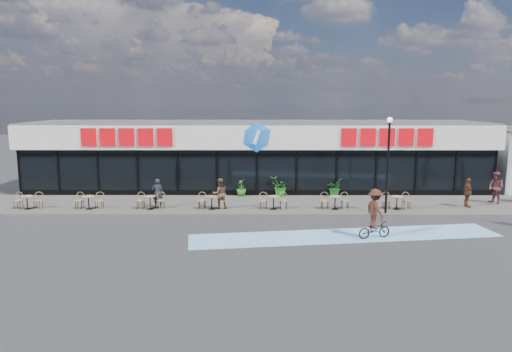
# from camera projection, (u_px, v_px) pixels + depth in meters

# --- Properties ---
(ground) EXTENTS (120.00, 120.00, 0.00)m
(ground) POSITION_uv_depth(u_px,v_px,m) (257.00, 227.00, 22.02)
(ground) COLOR #28282B
(ground) RESTS_ON ground
(sidewalk) EXTENTS (44.00, 5.00, 0.10)m
(sidewalk) POSITION_uv_depth(u_px,v_px,m) (257.00, 205.00, 26.45)
(sidewalk) COLOR #56524C
(sidewalk) RESTS_ON ground
(bike_lane) EXTENTS (14.17, 4.13, 0.01)m
(bike_lane) POSITION_uv_depth(u_px,v_px,m) (345.00, 236.00, 20.53)
(bike_lane) COLOR #72ABD8
(bike_lane) RESTS_ON ground
(building) EXTENTS (30.60, 6.57, 4.75)m
(building) POSITION_uv_depth(u_px,v_px,m) (257.00, 155.00, 31.44)
(building) COLOR black
(building) RESTS_ON ground
(lamp_post) EXTENTS (0.28, 0.28, 5.08)m
(lamp_post) POSITION_uv_depth(u_px,v_px,m) (388.00, 157.00, 23.76)
(lamp_post) COLOR black
(lamp_post) RESTS_ON sidewalk
(bistro_set_0) EXTENTS (1.54, 0.62, 0.90)m
(bistro_set_0) POSITION_uv_depth(u_px,v_px,m) (28.00, 201.00, 25.17)
(bistro_set_0) COLOR tan
(bistro_set_0) RESTS_ON sidewalk
(bistro_set_1) EXTENTS (1.54, 0.62, 0.90)m
(bistro_set_1) POSITION_uv_depth(u_px,v_px,m) (89.00, 201.00, 25.16)
(bistro_set_1) COLOR tan
(bistro_set_1) RESTS_ON sidewalk
(bistro_set_2) EXTENTS (1.54, 0.62, 0.90)m
(bistro_set_2) POSITION_uv_depth(u_px,v_px,m) (151.00, 201.00, 25.15)
(bistro_set_2) COLOR tan
(bistro_set_2) RESTS_ON sidewalk
(bistro_set_3) EXTENTS (1.54, 0.62, 0.90)m
(bistro_set_3) POSITION_uv_depth(u_px,v_px,m) (212.00, 201.00, 25.14)
(bistro_set_3) COLOR tan
(bistro_set_3) RESTS_ON sidewalk
(bistro_set_4) EXTENTS (1.54, 0.62, 0.90)m
(bistro_set_4) POSITION_uv_depth(u_px,v_px,m) (273.00, 201.00, 25.13)
(bistro_set_4) COLOR tan
(bistro_set_4) RESTS_ON sidewalk
(bistro_set_5) EXTENTS (1.54, 0.62, 0.90)m
(bistro_set_5) POSITION_uv_depth(u_px,v_px,m) (335.00, 201.00, 25.12)
(bistro_set_5) COLOR tan
(bistro_set_5) RESTS_ON sidewalk
(bistro_set_6) EXTENTS (1.54, 0.62, 0.90)m
(bistro_set_6) POSITION_uv_depth(u_px,v_px,m) (396.00, 201.00, 25.11)
(bistro_set_6) COLOR tan
(bistro_set_6) RESTS_ON sidewalk
(potted_plant_left) EXTENTS (0.63, 0.63, 1.07)m
(potted_plant_left) POSITION_uv_depth(u_px,v_px,m) (241.00, 188.00, 28.55)
(potted_plant_left) COLOR #2B641C
(potted_plant_left) RESTS_ON sidewalk
(potted_plant_mid) EXTENTS (1.45, 1.43, 1.22)m
(potted_plant_mid) POSITION_uv_depth(u_px,v_px,m) (280.00, 186.00, 28.55)
(potted_plant_mid) COLOR #257120
(potted_plant_mid) RESTS_ON sidewalk
(potted_plant_right) EXTENTS (1.21, 1.27, 1.11)m
(potted_plant_right) POSITION_uv_depth(u_px,v_px,m) (334.00, 187.00, 28.49)
(potted_plant_right) COLOR #18561A
(potted_plant_right) RESTS_ON sidewalk
(patron_left) EXTENTS (0.65, 0.48, 1.63)m
(patron_left) POSITION_uv_depth(u_px,v_px,m) (158.00, 193.00, 25.43)
(patron_left) COLOR black
(patron_left) RESTS_ON sidewalk
(patron_right) EXTENTS (0.98, 0.86, 1.70)m
(patron_right) POSITION_uv_depth(u_px,v_px,m) (220.00, 194.00, 25.14)
(patron_right) COLOR brown
(patron_right) RESTS_ON sidewalk
(pedestrian_a) EXTENTS (0.97, 1.09, 1.87)m
(pedestrian_a) POSITION_uv_depth(u_px,v_px,m) (496.00, 188.00, 26.40)
(pedestrian_a) COLOR #50292A
(pedestrian_a) RESTS_ON sidewalk
(pedestrian_b) EXTENTS (0.43, 0.98, 1.66)m
(pedestrian_b) POSITION_uv_depth(u_px,v_px,m) (468.00, 193.00, 25.48)
(pedestrian_b) COLOR #48291A
(pedestrian_b) RESTS_ON sidewalk
(cyclist_a) EXTENTS (1.60, 1.28, 2.22)m
(cyclist_a) POSITION_uv_depth(u_px,v_px,m) (375.00, 216.00, 19.99)
(cyclist_a) COLOR black
(cyclist_a) RESTS_ON ground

